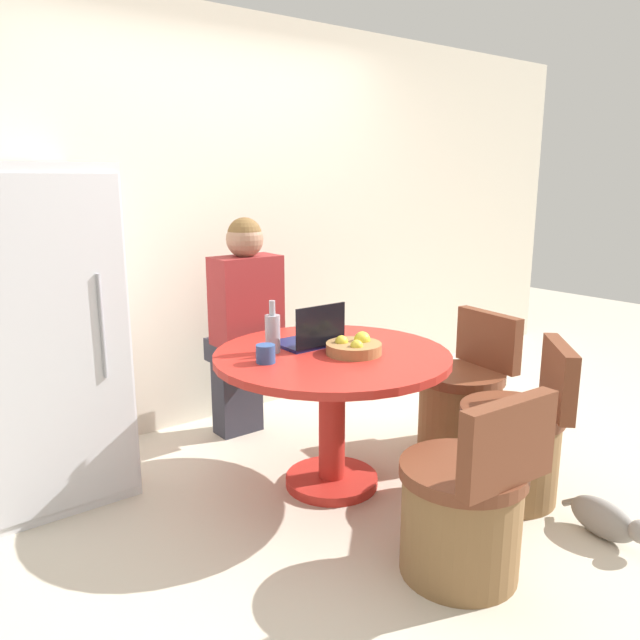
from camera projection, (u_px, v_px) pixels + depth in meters
name	position (u px, v px, depth m)	size (l,w,h in m)	color
ground_plane	(369.00, 494.00, 3.19)	(12.00, 12.00, 0.00)	beige
wall_back	(219.00, 222.00, 4.03)	(7.00, 0.06, 2.60)	beige
refrigerator	(34.00, 335.00, 3.06)	(0.72, 0.73, 1.65)	silver
dining_table	(332.00, 384.00, 3.17)	(1.19, 1.19, 0.72)	#B2261E
chair_near_camera	(464.00, 512.00, 2.50)	(0.51, 0.51, 0.81)	brown
chair_right_side	(462.00, 403.00, 3.70)	(0.52, 0.51, 0.81)	brown
chair_near_right_corner	(513.00, 445.00, 3.12)	(0.58, 0.59, 0.81)	brown
person_seated	(243.00, 319.00, 3.74)	(0.40, 0.37, 1.36)	#2D2D38
laptop	(311.00, 337.00, 3.24)	(0.31, 0.26, 0.23)	#141947
fruit_bowl	(354.00, 347.00, 3.10)	(0.28, 0.28, 0.10)	olive
coffee_cup	(266.00, 354.00, 2.95)	(0.09, 0.09, 0.09)	#2D4C84
bottle	(273.00, 332.00, 3.11)	(0.08, 0.08, 0.26)	#9999A3
cat	(606.00, 520.00, 2.79)	(0.17, 0.44, 0.17)	gray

